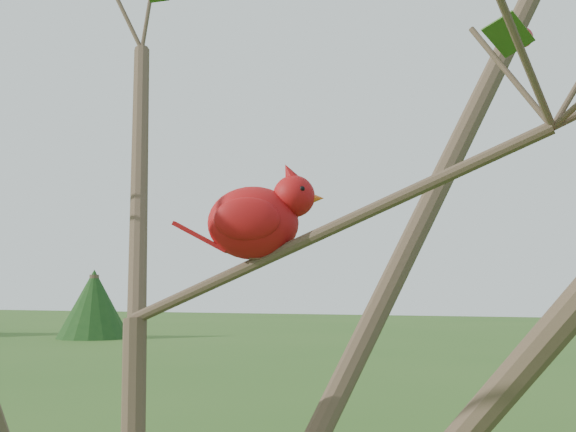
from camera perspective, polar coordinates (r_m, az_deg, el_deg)
The scene contains 3 objects.
crabapple_tree at distance 1.09m, azimuth -10.18°, elevation 1.43°, with size 2.35×2.05×2.95m.
cardinal at distance 1.14m, azimuth -2.14°, elevation -0.22°, with size 0.22×0.13×0.15m.
distant_trees at distance 26.32m, azimuth 11.28°, elevation -5.42°, with size 37.84×11.05×3.31m.
Camera 1 is at (0.51, -1.00, 2.01)m, focal length 50.00 mm.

